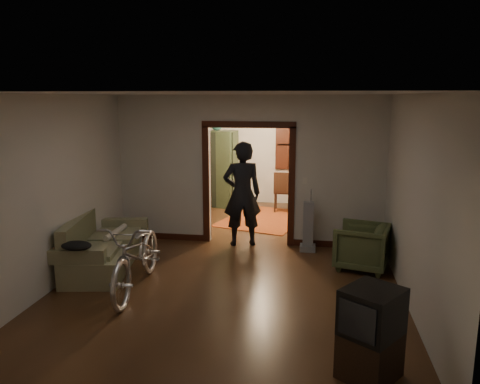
% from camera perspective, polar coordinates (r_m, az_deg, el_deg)
% --- Properties ---
extents(floor, '(5.00, 8.50, 0.01)m').
position_cam_1_polar(floor, '(8.39, 0.32, -7.64)').
color(floor, '#331D10').
rests_on(floor, ground).
extents(ceiling, '(5.00, 8.50, 0.01)m').
position_cam_1_polar(ceiling, '(7.93, 0.35, 11.84)').
color(ceiling, white).
rests_on(ceiling, floor).
extents(wall_back, '(5.00, 0.02, 2.80)m').
position_cam_1_polar(wall_back, '(12.22, 3.36, 5.13)').
color(wall_back, beige).
rests_on(wall_back, floor).
extents(wall_left, '(0.02, 8.50, 2.80)m').
position_cam_1_polar(wall_left, '(8.77, -16.04, 2.18)').
color(wall_left, beige).
rests_on(wall_left, floor).
extents(wall_right, '(0.02, 8.50, 2.80)m').
position_cam_1_polar(wall_right, '(8.06, 18.19, 1.26)').
color(wall_right, beige).
rests_on(wall_right, floor).
extents(partition_wall, '(5.00, 0.14, 2.80)m').
position_cam_1_polar(partition_wall, '(8.78, 1.08, 2.63)').
color(partition_wall, beige).
rests_on(partition_wall, floor).
extents(door_casing, '(1.74, 0.20, 2.32)m').
position_cam_1_polar(door_casing, '(8.83, 1.07, 0.71)').
color(door_casing, '#33140B').
rests_on(door_casing, floor).
extents(far_window, '(0.98, 0.06, 1.28)m').
position_cam_1_polar(far_window, '(12.12, 6.66, 5.73)').
color(far_window, black).
rests_on(far_window, wall_back).
extents(chandelier, '(0.24, 0.24, 0.24)m').
position_cam_1_polar(chandelier, '(10.42, 2.45, 9.28)').
color(chandelier, '#FFE0A5').
rests_on(chandelier, ceiling).
extents(light_switch, '(0.08, 0.01, 0.12)m').
position_cam_1_polar(light_switch, '(8.65, 7.91, 1.38)').
color(light_switch, silver).
rests_on(light_switch, partition_wall).
extents(sofa, '(1.18, 2.03, 0.88)m').
position_cam_1_polar(sofa, '(7.95, -16.43, -5.92)').
color(sofa, '#696C48').
rests_on(sofa, floor).
extents(rolled_paper, '(0.10, 0.77, 0.10)m').
position_cam_1_polar(rolled_paper, '(8.14, -14.93, -4.75)').
color(rolled_paper, beige).
rests_on(rolled_paper, sofa).
extents(jacket, '(0.44, 0.33, 0.13)m').
position_cam_1_polar(jacket, '(7.08, -19.32, -6.19)').
color(jacket, black).
rests_on(jacket, sofa).
extents(bicycle, '(0.86, 2.08, 1.07)m').
position_cam_1_polar(bicycle, '(6.93, -12.39, -7.45)').
color(bicycle, silver).
rests_on(bicycle, floor).
extents(armchair, '(0.99, 0.98, 0.74)m').
position_cam_1_polar(armchair, '(7.90, 14.59, -6.44)').
color(armchair, '#45522E').
rests_on(armchair, floor).
extents(tv_stand, '(0.71, 0.72, 0.49)m').
position_cam_1_polar(tv_stand, '(5.09, 15.53, -18.53)').
color(tv_stand, black).
rests_on(tv_stand, floor).
extents(crt_tv, '(0.71, 0.72, 0.47)m').
position_cam_1_polar(crt_tv, '(4.88, 15.83, -13.86)').
color(crt_tv, black).
rests_on(crt_tv, tv_stand).
extents(vacuum, '(0.30, 0.24, 0.92)m').
position_cam_1_polar(vacuum, '(8.55, 8.32, -4.18)').
color(vacuum, gray).
rests_on(vacuum, floor).
extents(person, '(0.82, 0.66, 1.96)m').
position_cam_1_polar(person, '(8.70, 0.26, -0.24)').
color(person, black).
rests_on(person, floor).
extents(oriental_rug, '(2.23, 2.58, 0.02)m').
position_cam_1_polar(oriental_rug, '(10.76, 3.06, -3.29)').
color(oriental_rug, maroon).
rests_on(oriental_rug, floor).
extents(locker, '(1.07, 0.76, 1.93)m').
position_cam_1_polar(locker, '(11.92, -2.81, 2.86)').
color(locker, '#283520').
rests_on(locker, floor).
extents(globe, '(0.29, 0.29, 0.29)m').
position_cam_1_polar(globe, '(11.81, -2.86, 7.54)').
color(globe, '#1E5972').
rests_on(globe, locker).
extents(desk, '(0.99, 0.68, 0.67)m').
position_cam_1_polar(desk, '(11.63, 8.41, -0.63)').
color(desk, black).
rests_on(desk, floor).
extents(desk_chair, '(0.46, 0.46, 0.99)m').
position_cam_1_polar(desk_chair, '(11.42, 5.32, 0.06)').
color(desk_chair, black).
rests_on(desk_chair, floor).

